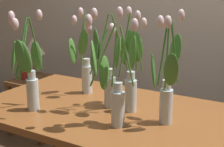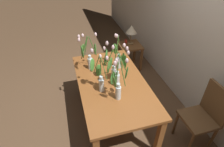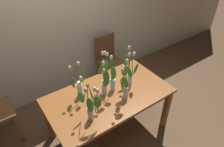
% 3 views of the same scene
% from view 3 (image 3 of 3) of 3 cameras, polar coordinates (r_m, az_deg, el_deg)
% --- Properties ---
extents(ground_plane, '(18.00, 18.00, 0.00)m').
position_cam_3_polar(ground_plane, '(3.17, -0.80, -15.77)').
color(ground_plane, brown).
extents(room_wall_rear, '(9.00, 0.10, 2.70)m').
position_cam_3_polar(room_wall_rear, '(3.31, -14.46, 15.11)').
color(room_wall_rear, silver).
rests_on(room_wall_rear, ground).
extents(dining_table, '(1.60, 0.90, 0.74)m').
position_cam_3_polar(dining_table, '(2.68, -0.92, -7.35)').
color(dining_table, brown).
rests_on(dining_table, ground).
extents(tulip_vase_0, '(0.14, 0.26, 0.58)m').
position_cam_3_polar(tulip_vase_0, '(2.55, -0.39, -0.83)').
color(tulip_vase_0, silver).
rests_on(tulip_vase_0, dining_table).
extents(tulip_vase_1, '(0.17, 0.22, 0.58)m').
position_cam_3_polar(tulip_vase_1, '(2.63, 5.07, 0.03)').
color(tulip_vase_1, silver).
rests_on(tulip_vase_1, dining_table).
extents(tulip_vase_2, '(0.21, 0.27, 0.57)m').
position_cam_3_polar(tulip_vase_2, '(2.16, -6.04, -9.14)').
color(tulip_vase_2, silver).
rests_on(tulip_vase_2, dining_table).
extents(tulip_vase_3, '(0.16, 0.30, 0.57)m').
position_cam_3_polar(tulip_vase_3, '(2.47, -2.25, -2.34)').
color(tulip_vase_3, silver).
rests_on(tulip_vase_3, dining_table).
extents(tulip_vase_4, '(0.21, 0.25, 0.56)m').
position_cam_3_polar(tulip_vase_4, '(2.42, 3.66, -3.48)').
color(tulip_vase_4, silver).
rests_on(tulip_vase_4, dining_table).
extents(tulip_vase_5, '(0.19, 0.12, 0.56)m').
position_cam_3_polar(tulip_vase_5, '(2.50, -9.35, -3.46)').
color(tulip_vase_5, silver).
rests_on(tulip_vase_5, dining_table).
extents(dining_chair, '(0.40, 0.40, 0.93)m').
position_cam_3_polar(dining_chair, '(3.74, -1.15, 4.64)').
color(dining_chair, brown).
rests_on(dining_chair, ground).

